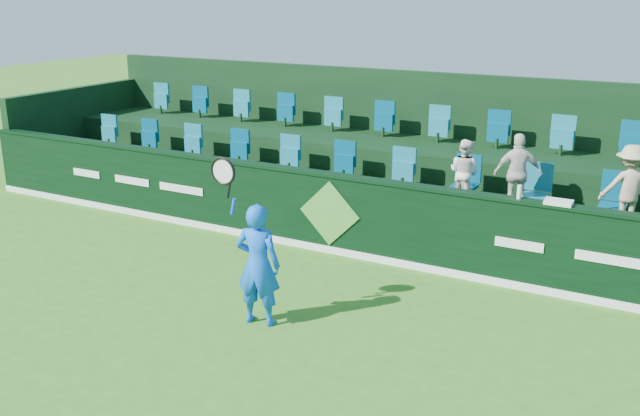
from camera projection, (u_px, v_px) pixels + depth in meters
The scene contains 13 objects.
ground at pixel (179, 353), 8.65m from camera, with size 60.00×60.00×0.00m, color #346E1A.
sponsor_hoarding at pixel (333, 213), 11.79m from camera, with size 16.00×0.25×1.35m.
stand_tier_front at pixel (361, 211), 12.80m from camera, with size 16.00×2.00×0.80m, color black.
stand_tier_back at pixel (402, 175), 14.32m from camera, with size 16.00×1.80×1.30m, color black.
stand_rear at pixel (411, 143), 14.52m from camera, with size 16.00×4.10×2.60m.
seat_row_front at pixel (371, 169), 12.93m from camera, with size 13.50×0.50×0.60m, color #156D84.
seat_row_back at pixel (409, 125), 14.29m from camera, with size 13.50×0.50×0.60m, color #156D84.
tennis_player at pixel (258, 263), 9.20m from camera, with size 0.98×0.49×2.26m.
spectator_left at pixel (464, 172), 11.69m from camera, with size 0.53×0.42×1.10m, color white.
spectator_middle at pixel (518, 173), 11.26m from camera, with size 0.75×0.31×1.28m, color silver.
spectator_right at pixel (629, 187), 10.52m from camera, with size 0.82×0.47×1.26m, color tan.
towel at pixel (559, 202), 9.95m from camera, with size 0.38×0.24×0.06m, color white.
drinks_bottle at pixel (519, 192), 10.19m from camera, with size 0.06×0.06×0.20m, color white.
Camera 1 is at (5.21, -5.96, 4.25)m, focal length 40.00 mm.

